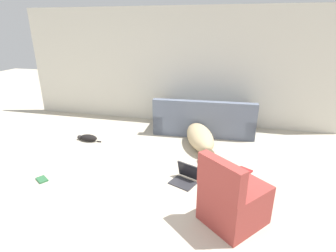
% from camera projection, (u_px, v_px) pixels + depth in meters
% --- Properties ---
extents(ground_plane, '(20.00, 20.00, 0.00)m').
position_uv_depth(ground_plane, '(91.00, 246.00, 2.68)').
color(ground_plane, '#BCB29E').
extents(wall_back, '(7.07, 0.06, 2.51)m').
position_uv_depth(wall_back, '(174.00, 67.00, 5.80)').
color(wall_back, beige).
rests_on(wall_back, ground_plane).
extents(couch, '(2.06, 0.90, 0.75)m').
position_uv_depth(couch, '(204.00, 120.00, 5.49)').
color(couch, slate).
rests_on(couch, ground_plane).
extents(dog, '(0.79, 1.53, 0.37)m').
position_uv_depth(dog, '(200.00, 138.00, 4.81)').
color(dog, tan).
rests_on(dog, ground_plane).
extents(cat, '(0.52, 0.21, 0.12)m').
position_uv_depth(cat, '(88.00, 138.00, 5.12)').
color(cat, black).
rests_on(cat, ground_plane).
extents(laptop_open, '(0.44, 0.42, 0.26)m').
position_uv_depth(laptop_open, '(186.00, 176.00, 3.77)').
color(laptop_open, '#2D2D33').
rests_on(laptop_open, ground_plane).
extents(book_red, '(0.25, 0.23, 0.02)m').
position_uv_depth(book_red, '(244.00, 170.00, 4.06)').
color(book_red, maroon).
rests_on(book_red, ground_plane).
extents(book_green, '(0.22, 0.20, 0.02)m').
position_uv_depth(book_green, '(42.00, 179.00, 3.81)').
color(book_green, '#2D663D').
rests_on(book_green, ground_plane).
extents(side_chair, '(0.85, 0.86, 0.86)m').
position_uv_depth(side_chair, '(233.00, 200.00, 2.91)').
color(side_chair, '#993833').
rests_on(side_chair, ground_plane).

